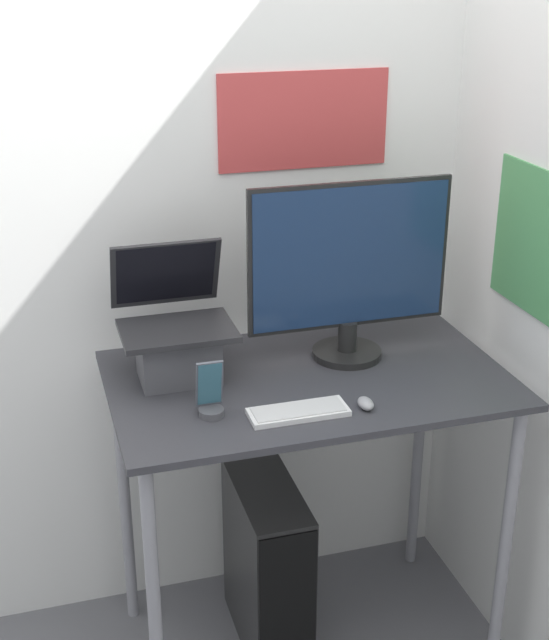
# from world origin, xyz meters

# --- Properties ---
(wall_back) EXTENTS (6.00, 0.06, 2.60)m
(wall_back) POSITION_xyz_m (0.00, 0.75, 1.30)
(wall_back) COLOR white
(wall_back) RESTS_ON ground_plane
(desk) EXTENTS (1.09, 0.67, 0.94)m
(desk) POSITION_xyz_m (0.00, 0.33, 0.81)
(desk) COLOR #333338
(desk) RESTS_ON ground_plane
(laptop) EXTENTS (0.30, 0.31, 0.36)m
(laptop) POSITION_xyz_m (-0.34, 0.44, 1.04)
(laptop) COLOR #4C4C51
(laptop) RESTS_ON desk
(monitor) EXTENTS (0.58, 0.20, 0.51)m
(monitor) POSITION_xyz_m (0.15, 0.43, 1.19)
(monitor) COLOR black
(monitor) RESTS_ON desk
(keyboard) EXTENTS (0.25, 0.09, 0.02)m
(keyboard) POSITION_xyz_m (-0.09, 0.14, 0.95)
(keyboard) COLOR white
(keyboard) RESTS_ON desk
(mouse) EXTENTS (0.04, 0.06, 0.03)m
(mouse) POSITION_xyz_m (0.08, 0.12, 0.95)
(mouse) COLOR #99999E
(mouse) RESTS_ON desk
(cell_phone) EXTENTS (0.07, 0.06, 0.15)m
(cell_phone) POSITION_xyz_m (-0.30, 0.20, 0.99)
(cell_phone) COLOR #4C4C51
(cell_phone) RESTS_ON desk
(computer_tower) EXTENTS (0.18, 0.43, 0.55)m
(computer_tower) POSITION_xyz_m (-0.10, 0.39, 0.28)
(computer_tower) COLOR black
(computer_tower) RESTS_ON ground_plane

